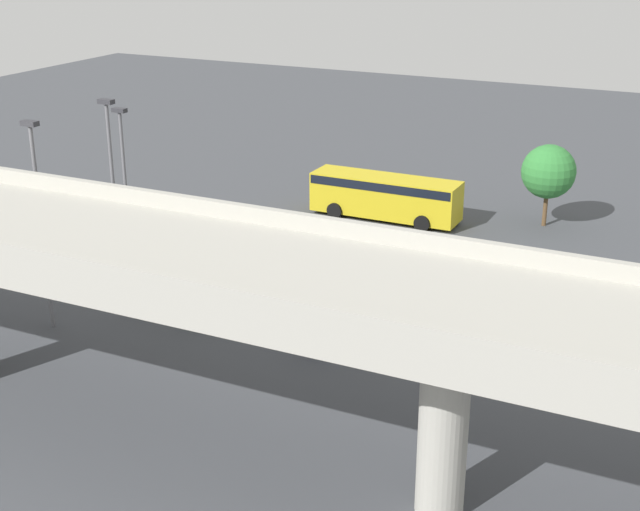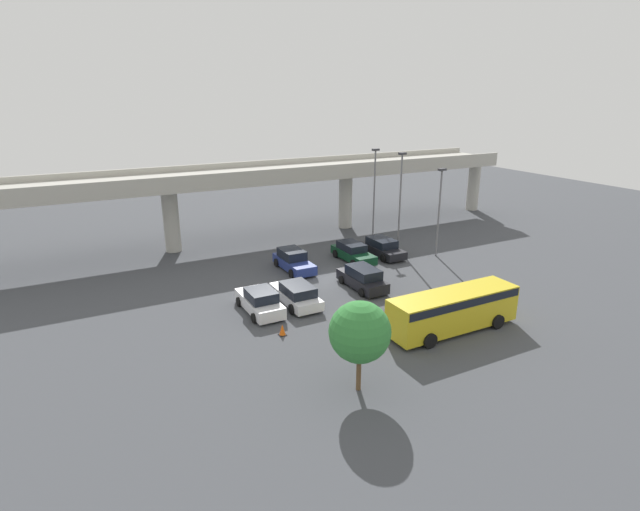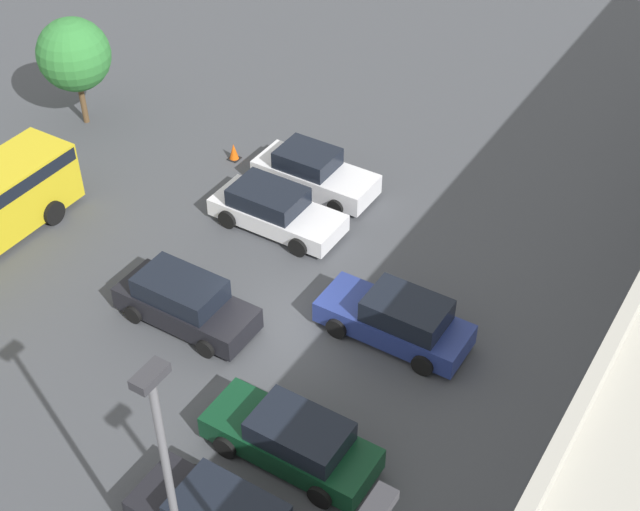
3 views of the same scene
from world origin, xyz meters
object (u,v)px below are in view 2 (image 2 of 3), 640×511
(parked_car_2, at_px, (293,261))
(parked_car_4, at_px, (353,252))
(traffic_cone, at_px, (282,330))
(shuttle_bus, at_px, (453,308))
(lamp_post_near_aisle, at_px, (400,195))
(parked_car_1, at_px, (296,294))
(tree_front_left, at_px, (360,332))
(lamp_post_by_overpass, at_px, (439,205))
(lamp_post_mid_lot, at_px, (374,187))
(parked_car_3, at_px, (363,278))
(parked_car_5, at_px, (383,248))
(parked_car_0, at_px, (260,301))

(parked_car_2, xyz_separation_m, parked_car_4, (5.55, -0.23, -0.04))
(parked_car_2, bearing_deg, traffic_cone, -28.21)
(shuttle_bus, distance_m, lamp_post_near_aisle, 17.05)
(parked_car_1, xyz_separation_m, tree_front_left, (-1.75, -10.84, 2.40))
(lamp_post_by_overpass, bearing_deg, lamp_post_near_aisle, 120.45)
(lamp_post_by_overpass, bearing_deg, shuttle_bus, -126.62)
(lamp_post_mid_lot, xyz_separation_m, lamp_post_by_overpass, (1.69, -7.60, -0.53))
(parked_car_3, height_order, parked_car_5, parked_car_3)
(shuttle_bus, bearing_deg, tree_front_left, -161.73)
(parked_car_5, bearing_deg, parked_car_0, -66.34)
(parked_car_2, height_order, shuttle_bus, shuttle_bus)
(shuttle_bus, xyz_separation_m, lamp_post_mid_lot, (7.18, 19.55, 3.61))
(lamp_post_mid_lot, bearing_deg, lamp_post_by_overpass, -77.46)
(parked_car_1, relative_size, lamp_post_mid_lot, 0.55)
(parked_car_0, xyz_separation_m, parked_car_3, (8.27, 0.40, 0.05))
(parked_car_3, relative_size, traffic_cone, 6.62)
(shuttle_bus, relative_size, lamp_post_mid_lot, 0.97)
(parked_car_2, relative_size, parked_car_4, 0.99)
(parked_car_5, relative_size, lamp_post_by_overpass, 0.61)
(parked_car_4, relative_size, lamp_post_mid_lot, 0.56)
(lamp_post_near_aisle, xyz_separation_m, lamp_post_by_overpass, (1.86, -3.16, -0.58))
(parked_car_1, height_order, shuttle_bus, shuttle_bus)
(lamp_post_mid_lot, bearing_deg, parked_car_4, -136.52)
(parked_car_0, relative_size, parked_car_5, 1.00)
(parked_car_0, relative_size, parked_car_3, 1.02)
(parked_car_0, height_order, parked_car_5, parked_car_0)
(parked_car_5, bearing_deg, traffic_cone, -54.83)
(parked_car_1, bearing_deg, shuttle_bus, -140.06)
(parked_car_0, bearing_deg, lamp_post_mid_lot, -55.18)
(parked_car_4, distance_m, lamp_post_mid_lot, 8.86)
(parked_car_1, bearing_deg, tree_front_left, 170.84)
(parked_car_1, bearing_deg, lamp_post_near_aisle, -62.79)
(parked_car_4, bearing_deg, parked_car_5, 88.59)
(parked_car_3, distance_m, shuttle_bus, 8.51)
(parked_car_0, relative_size, tree_front_left, 1.02)
(parked_car_3, xyz_separation_m, parked_car_4, (2.72, 5.83, -0.05))
(parked_car_0, relative_size, lamp_post_near_aisle, 0.53)
(parked_car_0, distance_m, traffic_cone, 3.80)
(shuttle_bus, bearing_deg, parked_car_1, 129.94)
(traffic_cone, bearing_deg, lamp_post_by_overpass, 22.83)
(tree_front_left, distance_m, traffic_cone, 7.62)
(parked_car_0, distance_m, lamp_post_near_aisle, 18.42)
(parked_car_3, distance_m, lamp_post_mid_lot, 14.56)
(parked_car_1, xyz_separation_m, parked_car_3, (5.60, 0.36, 0.07))
(parked_car_1, height_order, lamp_post_by_overpass, lamp_post_by_overpass)
(lamp_post_mid_lot, distance_m, tree_front_left, 27.36)
(parked_car_0, relative_size, lamp_post_by_overpass, 0.61)
(lamp_post_by_overpass, relative_size, traffic_cone, 11.11)
(parked_car_1, bearing_deg, traffic_cone, 144.45)
(parked_car_1, distance_m, parked_car_4, 10.37)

